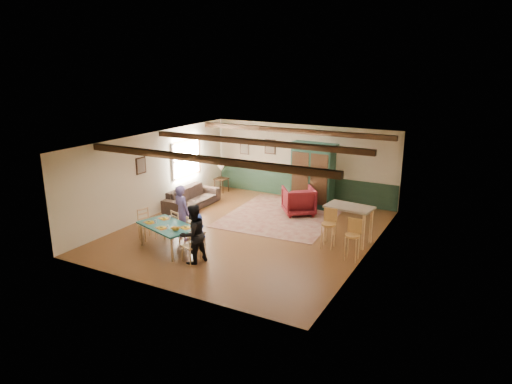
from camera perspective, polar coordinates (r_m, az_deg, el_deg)
The scene contains 35 objects.
floor at distance 13.53m, azimuth -0.91°, elevation -4.96°, with size 8.00×8.00×0.00m, color #532F17.
wall_back at distance 16.62m, azimuth 5.82°, elevation 3.76°, with size 7.00×0.02×2.70m, color beige.
wall_left at distance 15.08m, azimuth -12.64°, elevation 2.21°, with size 0.02×8.00×2.70m, color beige.
wall_right at distance 11.87m, azimuth 13.99°, elevation -1.57°, with size 0.02×8.00×2.70m, color beige.
ceiling at distance 12.82m, azimuth -0.96°, elevation 6.39°, with size 7.00×8.00×0.02m, color white.
wainscot_back at distance 16.81m, azimuth 5.71°, elevation 0.75°, with size 6.95×0.03×0.90m, color #1C3424.
ceiling_beam_front at distance 10.92m, azimuth -6.88°, elevation 4.13°, with size 6.95×0.16×0.16m, color black.
ceiling_beam_mid at distance 13.18m, azimuth -0.11°, elevation 6.26°, with size 6.95×0.16×0.16m, color black.
ceiling_beam_back at distance 15.49m, azimuth 4.51°, elevation 7.65°, with size 6.95×0.16×0.16m, color black.
window_left at distance 16.31m, azimuth -8.72°, elevation 4.15°, with size 0.06×1.60×1.30m, color white, non-canonical shape.
picture_left_wall at distance 14.54m, azimuth -14.18°, elevation 3.23°, with size 0.04×0.42×0.52m, color gray, non-canonical shape.
picture_back_a at distance 17.03m, azimuth 1.77°, elevation 5.68°, with size 0.45×0.04×0.55m, color gray, non-canonical shape.
picture_back_b at distance 17.57m, azimuth -1.46°, elevation 5.49°, with size 0.38×0.04×0.48m, color gray, non-canonical shape.
dining_table at distance 12.38m, azimuth -10.95°, elevation -5.59°, with size 1.64×0.91×0.68m, color #1D5B58, non-canonical shape.
dining_chair_far_left at distance 12.97m, azimuth -9.44°, elevation -4.08°, with size 0.38×0.40×0.87m, color tan, non-canonical shape.
dining_chair_far_right at distance 12.41m, azimuth -7.51°, elevation -4.92°, with size 0.38×0.40×0.87m, color tan, non-canonical shape.
dining_chair_end_left at distance 13.19m, azimuth -13.48°, elevation -3.96°, with size 0.38×0.40×0.87m, color tan, non-canonical shape.
dining_chair_end_right at distance 11.54m, azimuth -8.09°, elevation -6.59°, with size 0.38×0.40×0.87m, color tan, non-canonical shape.
person_man at distance 12.90m, azimuth -9.24°, elevation -2.53°, with size 0.57×0.38×1.57m, color slate.
person_woman at distance 11.35m, azimuth -7.88°, elevation -5.23°, with size 0.73×0.57×1.50m, color black.
person_child at distance 12.44m, azimuth -7.24°, elevation -4.74°, with size 0.45×0.29×0.92m, color #2943A4.
cat at distance 11.79m, azimuth -10.09°, elevation -4.45°, with size 0.33×0.13×0.16m, color orange, non-canonical shape.
place_setting_near_left at distance 12.54m, azimuth -13.18°, elevation -3.52°, with size 0.36×0.27×0.11m, color gold, non-canonical shape.
place_setting_near_center at distance 12.06m, azimuth -11.72°, elevation -4.21°, with size 0.36×0.27×0.11m, color gold, non-canonical shape.
place_setting_far_left at distance 12.76m, azimuth -11.43°, elevation -3.07°, with size 0.36×0.27×0.11m, color gold, non-canonical shape.
place_setting_far_right at distance 11.97m, azimuth -8.82°, elevation -4.21°, with size 0.36×0.27×0.11m, color gold, non-canonical shape.
area_rug at distance 14.93m, azimuth 3.28°, elevation -2.93°, with size 3.36×3.99×0.01m, color tan.
armoire at distance 15.67m, azimuth 7.11°, elevation 2.09°, with size 1.57×0.63×2.22m, color #132F23.
armchair at distance 14.99m, azimuth 5.36°, elevation -1.10°, with size 0.97×1.00×0.91m, color #480E16.
sofa at distance 15.85m, azimuth -7.99°, elevation -0.69°, with size 2.30×0.90×0.67m, color #362821.
end_table at distance 17.53m, azimuth -4.34°, elevation 0.84°, with size 0.45×0.45×0.56m, color black, non-canonical shape.
table_lamp at distance 17.40m, azimuth -4.37°, elevation 2.54°, with size 0.28×0.28×0.51m, color beige, non-canonical shape.
counter_table at distance 12.83m, azimuth 11.47°, elevation -3.98°, with size 1.26×0.73×1.05m, color tan, non-canonical shape.
bar_stool_left at distance 12.36m, azimuth 9.03°, elevation -4.58°, with size 0.38×0.42×1.07m, color tan, non-canonical shape.
bar_stool_right at distance 11.71m, azimuth 11.94°, elevation -5.93°, with size 0.38×0.41×1.06m, color tan, non-canonical shape.
Camera 1 is at (6.18, -11.03, 4.81)m, focal length 32.00 mm.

